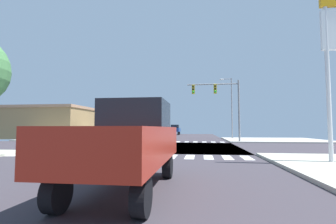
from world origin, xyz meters
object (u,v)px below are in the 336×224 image
object	(u,v)px
box_truck_queued_1	(148,122)
pickup_crossing_2	(175,129)
street_lamp	(230,103)
pickup_farside_1	(129,139)
traffic_signal_mast	(219,97)
bank_building	(49,122)

from	to	relation	value
box_truck_queued_1	pickup_crossing_2	bearing A→B (deg)	-100.47
street_lamp	box_truck_queued_1	size ratio (longest dim) A/B	1.22
pickup_farside_1	box_truck_queued_1	bearing A→B (deg)	101.41
traffic_signal_mast	pickup_farside_1	size ratio (longest dim) A/B	1.35
box_truck_queued_1	street_lamp	bearing A→B (deg)	159.73
street_lamp	pickup_farside_1	xyz separation A→B (m)	(-6.13, -29.84, -3.92)
street_lamp	pickup_crossing_2	world-z (taller)	street_lamp
box_truck_queued_1	pickup_farside_1	bearing A→B (deg)	101.41
traffic_signal_mast	pickup_crossing_2	world-z (taller)	traffic_signal_mast
bank_building	pickup_crossing_2	xyz separation A→B (m)	(17.61, 21.79, -1.15)
pickup_farside_1	box_truck_queued_1	distance (m)	35.41
traffic_signal_mast	street_lamp	world-z (taller)	street_lamp
pickup_crossing_2	street_lamp	bearing A→B (deg)	115.66
bank_building	street_lamp	bearing A→B (deg)	1.45
street_lamp	bank_building	bearing A→B (deg)	-178.55
pickup_crossing_2	box_truck_queued_1	distance (m)	16.56
street_lamp	box_truck_queued_1	distance (m)	14.24
bank_building	pickup_crossing_2	world-z (taller)	bank_building
traffic_signal_mast	street_lamp	size ratio (longest dim) A/B	0.78
street_lamp	bank_building	world-z (taller)	street_lamp
bank_building	pickup_farside_1	world-z (taller)	bank_building
street_lamp	pickup_crossing_2	distance (m)	23.72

